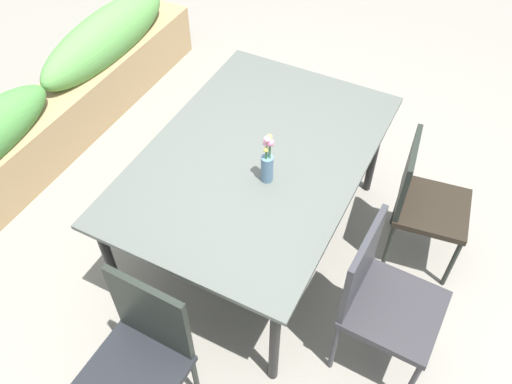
% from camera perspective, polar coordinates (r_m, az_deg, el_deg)
% --- Properties ---
extents(ground_plane, '(12.00, 12.00, 0.00)m').
position_cam_1_polar(ground_plane, '(3.43, 0.43, -5.76)').
color(ground_plane, gray).
extents(dining_table, '(1.69, 1.14, 0.77)m').
position_cam_1_polar(dining_table, '(2.91, -0.00, 3.30)').
color(dining_table, '#4C514C').
rests_on(dining_table, ground).
extents(chair_near_left, '(0.46, 0.46, 0.92)m').
position_cam_1_polar(chair_near_left, '(2.67, 13.40, -10.83)').
color(chair_near_left, '#2B2A2E').
rests_on(chair_near_left, ground).
extents(chair_near_right, '(0.46, 0.46, 0.86)m').
position_cam_1_polar(chair_near_right, '(3.17, 17.51, -0.64)').
color(chair_near_right, black).
rests_on(chair_near_right, ground).
extents(chair_end_left, '(0.43, 0.43, 0.92)m').
position_cam_1_polar(chair_end_left, '(2.53, -12.36, -16.67)').
color(chair_end_left, black).
rests_on(chair_end_left, ground).
extents(flower_vase, '(0.06, 0.07, 0.30)m').
position_cam_1_polar(flower_vase, '(2.66, 1.23, 3.18)').
color(flower_vase, slate).
rests_on(flower_vase, dining_table).
extents(planter_box, '(3.10, 0.38, 0.74)m').
position_cam_1_polar(planter_box, '(4.11, -21.11, 8.47)').
color(planter_box, '#9E7F56').
rests_on(planter_box, ground).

